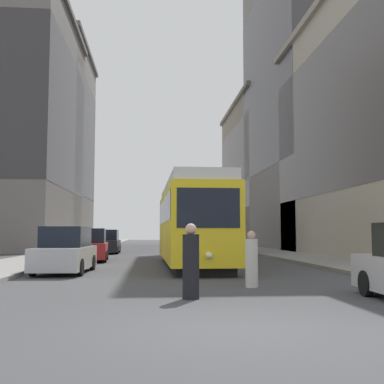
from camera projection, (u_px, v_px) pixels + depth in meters
ground_plane at (235, 330)px, 7.77m from camera, size 200.00×200.00×0.00m
sidewalk_left at (86, 248)px, 46.83m from camera, size 3.45×120.00×0.15m
sidewalk_right at (242, 248)px, 48.15m from camera, size 3.45×120.00×0.15m
streetcar at (191, 222)px, 22.54m from camera, size 2.80×12.46×3.89m
transit_bus at (211, 228)px, 38.67m from camera, size 2.63×12.71×3.45m
parked_car_left_near at (107, 242)px, 36.61m from camera, size 1.92×4.48×1.82m
parked_car_left_mid at (66, 251)px, 18.83m from camera, size 2.00×4.66×1.82m
parked_car_left_far at (90, 246)px, 26.56m from camera, size 2.07×4.46×1.82m
pedestrian_crossing_near at (252, 261)px, 13.85m from camera, size 0.37×0.37×1.64m
pedestrian_crossing_far at (191, 264)px, 11.43m from camera, size 0.40×0.40×1.80m
building_left_corner at (23, 143)px, 58.37m from camera, size 15.97×17.60×24.47m
building_right_corner at (283, 173)px, 63.99m from camera, size 13.93×21.11×18.78m
building_right_far at (328, 87)px, 47.47m from camera, size 13.85×20.24×31.26m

